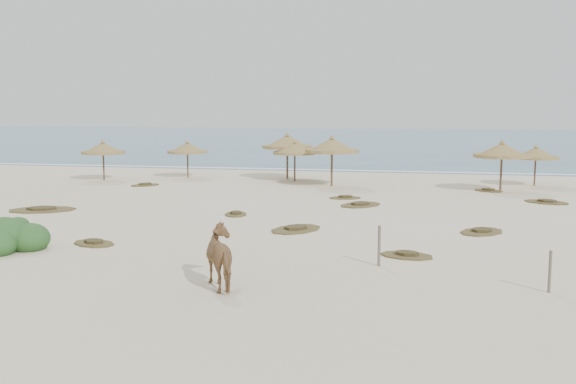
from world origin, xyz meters
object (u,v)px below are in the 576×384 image
palapa_1 (187,149)px  horse (225,257)px  palapa_0 (103,149)px  bush (5,238)px

palapa_1 → horse: size_ratio=1.75×
palapa_0 → palapa_1: 5.58m
palapa_0 → bush: palapa_0 is taller
palapa_0 → bush: bearing=-71.1°
palapa_1 → bush: size_ratio=1.18×
horse → palapa_0: bearing=-90.8°
palapa_0 → palapa_1: palapa_0 is taller
palapa_1 → horse: (10.64, -25.72, -1.17)m
palapa_0 → bush: (6.91, -20.19, -1.66)m
palapa_0 → horse: bearing=-56.0°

